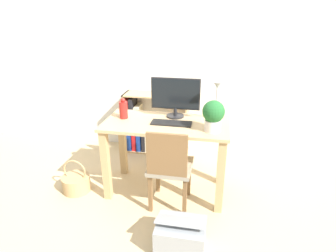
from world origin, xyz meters
TOP-DOWN VIEW (x-y plane):
  - ground_plane at (0.00, 0.00)m, footprint 10.00×10.00m
  - wall_back at (0.00, 1.04)m, footprint 8.00×0.05m
  - desk at (0.00, 0.00)m, footprint 1.22×0.60m
  - monitor at (0.06, 0.18)m, footprint 0.49×0.18m
  - keyboard at (0.06, -0.03)m, footprint 0.39×0.14m
  - vase at (-0.44, 0.04)m, footprint 0.08×0.08m
  - desk_lamp at (0.47, 0.10)m, footprint 0.10×0.19m
  - potted_plant at (0.45, -0.13)m, footprint 0.20×0.20m
  - chair at (0.08, -0.27)m, footprint 0.40×0.40m
  - bookshelf at (-0.45, 0.87)m, footprint 0.83×0.28m
  - basket at (-0.94, -0.19)m, footprint 0.29×0.29m
  - storage_box at (0.27, -0.76)m, footprint 0.40×0.34m

SIDE VIEW (x-z plane):
  - ground_plane at x=0.00m, z-range 0.00..0.00m
  - basket at x=-0.94m, z-range -0.09..0.28m
  - storage_box at x=0.27m, z-range -0.02..0.28m
  - bookshelf at x=-0.45m, z-range -0.06..0.73m
  - chair at x=0.08m, z-range 0.04..0.87m
  - desk at x=0.00m, z-range 0.22..0.99m
  - keyboard at x=0.06m, z-range 0.77..0.79m
  - vase at x=-0.44m, z-range 0.76..0.97m
  - potted_plant at x=0.45m, z-range 0.79..1.07m
  - monitor at x=0.06m, z-range 0.80..1.20m
  - desk_lamp at x=0.47m, z-range 0.82..1.23m
  - wall_back at x=0.00m, z-range 0.00..2.60m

